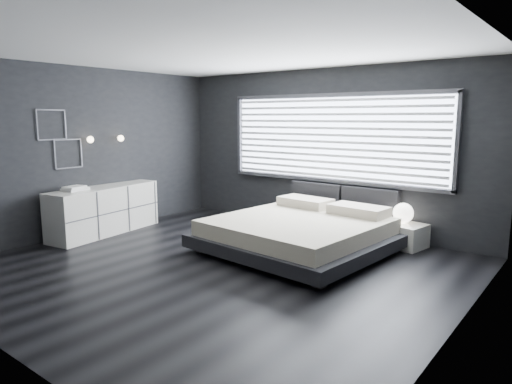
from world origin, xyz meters
The scene contains 12 objects.
room centered at (0.00, 0.00, 1.40)m, with size 6.04×6.00×2.80m.
window centered at (0.20, 2.70, 1.61)m, with size 4.14×0.09×1.52m.
headboard centered at (0.47, 2.64, 0.57)m, with size 1.96×0.16×0.52m.
sconce_near centered at (-2.88, 0.05, 1.60)m, with size 0.18×0.11×0.11m.
sconce_far centered at (-2.88, 0.65, 1.60)m, with size 0.18×0.11×0.11m.
wall_art_upper centered at (-2.98, -0.55, 1.85)m, with size 0.01×0.48×0.48m.
wall_art_lower centered at (-2.98, -0.30, 1.38)m, with size 0.01×0.48×0.48m.
bed centered at (0.47, 1.28, 0.30)m, with size 2.65×2.54×0.64m.
nightstand centered at (1.60, 2.47, 0.18)m, with size 0.62×0.52×0.36m, color white.
orb_lamp centered at (1.57, 2.52, 0.52)m, with size 0.31×0.31×0.31m, color white.
dresser centered at (-2.74, 0.16, 0.40)m, with size 0.84×2.07×0.81m.
book_stack centered at (-2.74, -0.37, 0.84)m, with size 0.31×0.39×0.07m.
Camera 1 is at (3.99, -4.28, 1.97)m, focal length 32.00 mm.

